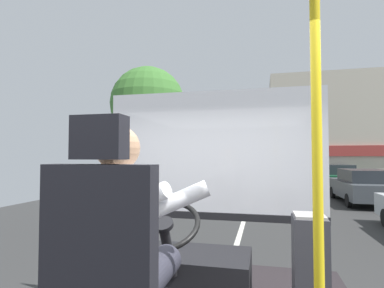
{
  "coord_description": "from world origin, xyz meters",
  "views": [
    {
      "loc": [
        0.57,
        -1.83,
        1.91
      ],
      "look_at": [
        -0.11,
        1.08,
        2.03
      ],
      "focal_mm": 28.36,
      "sensor_mm": 36.0,
      "label": 1
    }
  ],
  "objects_px": {
    "handrail_pole": "(318,193)",
    "fare_box": "(310,268)",
    "parked_car_charcoal": "(363,186)",
    "parked_car_green": "(335,177)",
    "parked_car_white": "(319,173)",
    "steering_console": "(182,275)",
    "bus_driver": "(124,239)"
  },
  "relations": [
    {
      "from": "handrail_pole",
      "to": "fare_box",
      "type": "height_order",
      "value": "handrail_pole"
    },
    {
      "from": "fare_box",
      "to": "parked_car_charcoal",
      "type": "distance_m",
      "value": 11.86
    },
    {
      "from": "parked_car_green",
      "to": "parked_car_white",
      "type": "distance_m",
      "value": 4.82
    },
    {
      "from": "steering_console",
      "to": "parked_car_charcoal",
      "type": "distance_m",
      "value": 12.13
    },
    {
      "from": "parked_car_green",
      "to": "parked_car_charcoal",
      "type": "bearing_deg",
      "value": -88.61
    },
    {
      "from": "handrail_pole",
      "to": "parked_car_charcoal",
      "type": "bearing_deg",
      "value": 73.03
    },
    {
      "from": "bus_driver",
      "to": "handrail_pole",
      "type": "relative_size",
      "value": 0.41
    },
    {
      "from": "parked_car_charcoal",
      "to": "steering_console",
      "type": "bearing_deg",
      "value": -112.37
    },
    {
      "from": "handrail_pole",
      "to": "fare_box",
      "type": "bearing_deg",
      "value": 84.28
    },
    {
      "from": "fare_box",
      "to": "parked_car_green",
      "type": "relative_size",
      "value": 0.18
    },
    {
      "from": "fare_box",
      "to": "parked_car_green",
      "type": "distance_m",
      "value": 16.23
    },
    {
      "from": "parked_car_green",
      "to": "parked_car_white",
      "type": "bearing_deg",
      "value": 89.98
    },
    {
      "from": "handrail_pole",
      "to": "parked_car_white",
      "type": "xyz_separation_m",
      "value": [
        3.63,
        21.61,
        -1.04
      ]
    },
    {
      "from": "handrail_pole",
      "to": "parked_car_green",
      "type": "distance_m",
      "value": 17.21
    },
    {
      "from": "bus_driver",
      "to": "parked_car_green",
      "type": "distance_m",
      "value": 17.45
    },
    {
      "from": "handrail_pole",
      "to": "bus_driver",
      "type": "bearing_deg",
      "value": -177.1
    },
    {
      "from": "steering_console",
      "to": "parked_car_white",
      "type": "bearing_deg",
      "value": 77.65
    },
    {
      "from": "bus_driver",
      "to": "fare_box",
      "type": "bearing_deg",
      "value": 45.81
    },
    {
      "from": "bus_driver",
      "to": "handrail_pole",
      "type": "distance_m",
      "value": 0.91
    },
    {
      "from": "bus_driver",
      "to": "fare_box",
      "type": "height_order",
      "value": "bus_driver"
    },
    {
      "from": "bus_driver",
      "to": "steering_console",
      "type": "xyz_separation_m",
      "value": [
        -0.0,
        1.07,
        -0.57
      ]
    },
    {
      "from": "bus_driver",
      "to": "fare_box",
      "type": "relative_size",
      "value": 1.09
    },
    {
      "from": "steering_console",
      "to": "handrail_pole",
      "type": "height_order",
      "value": "handrail_pole"
    },
    {
      "from": "fare_box",
      "to": "parked_car_white",
      "type": "xyz_separation_m",
      "value": [
        3.53,
        20.65,
        -0.39
      ]
    },
    {
      "from": "fare_box",
      "to": "parked_car_green",
      "type": "height_order",
      "value": "fare_box"
    },
    {
      "from": "parked_car_charcoal",
      "to": "parked_car_white",
      "type": "bearing_deg",
      "value": 90.67
    },
    {
      "from": "parked_car_white",
      "to": "parked_car_green",
      "type": "bearing_deg",
      "value": -90.02
    },
    {
      "from": "steering_console",
      "to": "handrail_pole",
      "type": "relative_size",
      "value": 0.53
    },
    {
      "from": "handrail_pole",
      "to": "parked_car_white",
      "type": "height_order",
      "value": "handrail_pole"
    },
    {
      "from": "steering_console",
      "to": "parked_car_green",
      "type": "xyz_separation_m",
      "value": [
        4.51,
        15.77,
        -0.19
      ]
    },
    {
      "from": "parked_car_charcoal",
      "to": "parked_car_white",
      "type": "distance_m",
      "value": 9.37
    },
    {
      "from": "fare_box",
      "to": "parked_car_charcoal",
      "type": "xyz_separation_m",
      "value": [
        3.64,
        11.28,
        -0.39
      ]
    }
  ]
}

